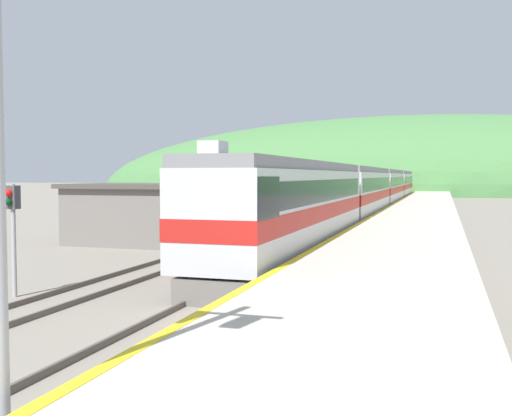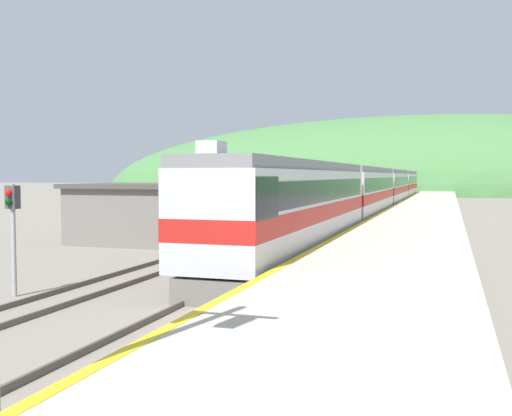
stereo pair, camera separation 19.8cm
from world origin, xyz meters
name	(u,v)px [view 1 (the left image)]	position (x,y,z in m)	size (l,w,h in m)	color
track_main	(389,205)	(0.00, 70.00, 0.08)	(1.52, 180.00, 0.16)	#4C443D
track_siding	(352,205)	(-4.51, 70.00, 0.08)	(1.52, 180.00, 0.16)	#4C443D
platform	(421,212)	(4.43, 50.00, 0.52)	(5.57, 140.00, 1.05)	#BCB5A5
distant_hills	(414,192)	(0.00, 134.08, 0.00)	(151.46, 68.16, 33.57)	#477A42
station_shed	(134,213)	(-9.86, 25.54, 1.65)	(6.65, 5.26, 3.26)	slate
express_train_lead_car	(293,206)	(0.00, 21.85, 2.36)	(2.94, 20.41, 4.68)	black
carriage_second	(359,193)	(0.00, 43.17, 2.35)	(2.93, 20.00, 4.32)	black
carriage_third	(385,188)	(0.00, 64.05, 2.35)	(2.93, 20.00, 4.32)	black
carriage_fourth	(398,185)	(0.00, 84.93, 2.35)	(2.93, 20.00, 4.32)	black
siding_train	(322,194)	(-4.51, 51.08, 1.95)	(2.90, 34.99, 3.78)	black
signal_post_siding	(13,216)	(-6.21, 11.54, 2.49)	(0.36, 0.42, 3.45)	#9E9EA3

